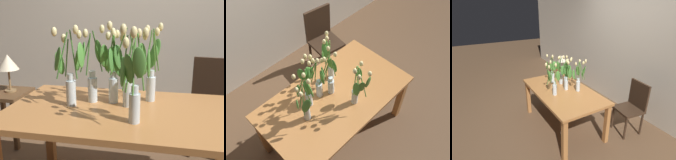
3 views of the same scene
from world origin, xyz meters
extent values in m
plane|color=brown|center=(0.00, 0.00, 0.00)|extent=(18.00, 18.00, 0.00)
cube|color=#B7753D|center=(0.00, 0.00, 0.72)|extent=(1.60, 0.90, 0.04)
cube|color=#B7753D|center=(0.74, -0.39, 0.35)|extent=(0.07, 0.07, 0.70)
cube|color=#B7753D|center=(-0.74, 0.39, 0.35)|extent=(0.07, 0.07, 0.70)
cube|color=#B7753D|center=(0.74, 0.39, 0.35)|extent=(0.07, 0.07, 0.70)
cylinder|color=silver|center=(0.16, 0.21, 0.83)|extent=(0.07, 0.07, 0.18)
cylinder|color=silver|center=(0.16, 0.21, 0.94)|extent=(0.04, 0.04, 0.05)
cylinder|color=silver|center=(0.16, 0.21, 0.80)|extent=(0.06, 0.06, 0.11)
cylinder|color=#56933D|center=(0.18, 0.26, 1.09)|extent=(0.03, 0.07, 0.29)
ellipsoid|color=#F4E093|center=(0.19, 0.29, 1.24)|extent=(0.04, 0.04, 0.06)
ellipsoid|color=#4C8E38|center=(0.16, 0.30, 1.05)|extent=(0.11, 0.05, 0.18)
cylinder|color=#56933D|center=(0.19, 0.27, 1.11)|extent=(0.05, 0.10, 0.32)
ellipsoid|color=#F4E093|center=(0.21, 0.31, 1.27)|extent=(0.04, 0.04, 0.06)
ellipsoid|color=#4C8E38|center=(0.18, 0.32, 1.10)|extent=(0.11, 0.06, 0.18)
cylinder|color=#56933D|center=(0.14, 0.24, 1.10)|extent=(0.04, 0.05, 0.31)
ellipsoid|color=#F4E093|center=(0.12, 0.26, 1.26)|extent=(0.04, 0.04, 0.06)
ellipsoid|color=#4C8E38|center=(0.09, 0.25, 1.08)|extent=(0.08, 0.08, 0.18)
cylinder|color=#56933D|center=(0.13, 0.20, 1.08)|extent=(0.05, 0.03, 0.27)
ellipsoid|color=#F4E093|center=(0.11, 0.19, 1.22)|extent=(0.04, 0.04, 0.06)
ellipsoid|color=#4C8E38|center=(0.11, 0.16, 1.03)|extent=(0.08, 0.08, 0.18)
cylinder|color=silver|center=(-0.10, 0.12, 0.83)|extent=(0.07, 0.07, 0.18)
cylinder|color=silver|center=(-0.10, 0.12, 0.94)|extent=(0.04, 0.04, 0.05)
cylinder|color=silver|center=(-0.10, 0.12, 0.80)|extent=(0.06, 0.06, 0.11)
cylinder|color=#478433|center=(-0.10, 0.15, 1.08)|extent=(0.01, 0.05, 0.28)
ellipsoid|color=#F4E093|center=(-0.10, 0.17, 1.22)|extent=(0.04, 0.04, 0.06)
ellipsoid|color=#4C8E38|center=(-0.13, 0.19, 1.06)|extent=(0.11, 0.04, 0.18)
cylinder|color=#478433|center=(-0.09, 0.18, 1.08)|extent=(0.02, 0.10, 0.27)
ellipsoid|color=#F4E093|center=(-0.09, 0.22, 1.22)|extent=(0.04, 0.04, 0.06)
ellipsoid|color=#4C8E38|center=(-0.12, 0.22, 1.03)|extent=(0.11, 0.04, 0.18)
cylinder|color=#478433|center=(-0.11, 0.19, 1.09)|extent=(0.03, 0.12, 0.27)
ellipsoid|color=#F4E093|center=(-0.13, 0.25, 1.23)|extent=(0.04, 0.04, 0.06)
ellipsoid|color=#4C8E38|center=(-0.15, 0.23, 1.03)|extent=(0.10, 0.05, 0.18)
cylinder|color=#478433|center=(-0.13, 0.15, 1.08)|extent=(0.05, 0.06, 0.27)
ellipsoid|color=#F4E093|center=(-0.15, 0.18, 1.21)|extent=(0.04, 0.04, 0.06)
ellipsoid|color=#4C8E38|center=(-0.17, 0.17, 1.07)|extent=(0.07, 0.09, 0.18)
cylinder|color=silver|center=(-0.25, 0.11, 0.83)|extent=(0.07, 0.07, 0.18)
cylinder|color=silver|center=(-0.25, 0.11, 0.94)|extent=(0.04, 0.04, 0.05)
cylinder|color=silver|center=(-0.25, 0.11, 0.80)|extent=(0.06, 0.06, 0.11)
cylinder|color=#3D752D|center=(-0.30, 0.13, 1.08)|extent=(0.10, 0.04, 0.27)
ellipsoid|color=#F4E093|center=(-0.35, 0.15, 1.22)|extent=(0.04, 0.04, 0.06)
ellipsoid|color=#4C8E38|center=(-0.35, 0.12, 1.05)|extent=(0.06, 0.09, 0.18)
cylinder|color=#3D752D|center=(-0.27, 0.10, 1.09)|extent=(0.04, 0.02, 0.30)
ellipsoid|color=#F4E093|center=(-0.29, 0.09, 1.24)|extent=(0.04, 0.04, 0.06)
ellipsoid|color=#4C8E38|center=(-0.30, 0.05, 1.10)|extent=(0.06, 0.11, 0.18)
cylinder|color=#3D752D|center=(-0.22, 0.16, 1.10)|extent=(0.05, 0.09, 0.31)
ellipsoid|color=#F4E093|center=(-0.20, 0.20, 1.26)|extent=(0.04, 0.04, 0.06)
ellipsoid|color=#4C8E38|center=(-0.23, 0.21, 1.10)|extent=(0.10, 0.07, 0.18)
cylinder|color=silver|center=(0.09, -0.20, 0.83)|extent=(0.07, 0.07, 0.18)
cylinder|color=silver|center=(0.09, -0.20, 0.94)|extent=(0.04, 0.04, 0.05)
cylinder|color=silver|center=(0.09, -0.20, 0.80)|extent=(0.06, 0.06, 0.11)
cylinder|color=#56933D|center=(0.09, -0.27, 1.11)|extent=(0.01, 0.13, 0.32)
ellipsoid|color=#F4E093|center=(0.10, -0.33, 1.28)|extent=(0.04, 0.04, 0.06)
ellipsoid|color=#4C8E38|center=(0.12, -0.31, 1.12)|extent=(0.08, 0.04, 0.17)
cylinder|color=#56933D|center=(0.12, -0.20, 1.10)|extent=(0.05, 0.01, 0.33)
ellipsoid|color=#F4E093|center=(0.14, -0.20, 1.27)|extent=(0.04, 0.04, 0.06)
ellipsoid|color=#4C8E38|center=(0.16, -0.17, 1.09)|extent=(0.03, 0.08, 0.17)
cylinder|color=#56933D|center=(0.07, -0.23, 1.08)|extent=(0.05, 0.07, 0.27)
ellipsoid|color=#F4E093|center=(0.05, -0.26, 1.22)|extent=(0.04, 0.04, 0.06)
ellipsoid|color=#4C8E38|center=(0.07, -0.28, 1.08)|extent=(0.09, 0.08, 0.17)
cylinder|color=#56933D|center=(0.05, -0.21, 1.11)|extent=(0.07, 0.04, 0.34)
ellipsoid|color=#F4E093|center=(0.03, -0.23, 1.29)|extent=(0.04, 0.04, 0.06)
ellipsoid|color=#4C8E38|center=(0.03, -0.26, 1.06)|extent=(0.06, 0.08, 0.17)
cylinder|color=silver|center=(0.01, 0.07, 0.83)|extent=(0.07, 0.07, 0.18)
cylinder|color=silver|center=(0.01, 0.07, 0.94)|extent=(0.04, 0.04, 0.05)
cylinder|color=silver|center=(0.01, 0.07, 0.80)|extent=(0.06, 0.06, 0.11)
cylinder|color=#3D752D|center=(-0.01, 0.09, 1.09)|extent=(0.04, 0.04, 0.29)
ellipsoid|color=#F4E093|center=(-0.03, 0.10, 1.23)|extent=(0.04, 0.04, 0.06)
ellipsoid|color=#427F33|center=(-0.06, 0.09, 1.08)|extent=(0.09, 0.07, 0.18)
cylinder|color=#3D752D|center=(-0.01, 0.10, 1.07)|extent=(0.05, 0.06, 0.26)
ellipsoid|color=#F4E093|center=(-0.04, 0.12, 1.21)|extent=(0.04, 0.04, 0.06)
ellipsoid|color=#427F33|center=(-0.06, 0.11, 1.02)|extent=(0.10, 0.06, 0.18)
cylinder|color=#3D752D|center=(0.05, 0.07, 1.09)|extent=(0.07, 0.01, 0.30)
ellipsoid|color=#F4E093|center=(0.08, 0.07, 1.24)|extent=(0.04, 0.04, 0.06)
ellipsoid|color=#427F33|center=(0.09, 0.09, 1.05)|extent=(0.03, 0.08, 0.18)
cylinder|color=#3D752D|center=(-0.06, 0.08, 1.11)|extent=(0.12, 0.03, 0.33)
ellipsoid|color=#F4E093|center=(-0.12, 0.09, 1.29)|extent=(0.04, 0.04, 0.06)
ellipsoid|color=#427F33|center=(-0.10, 0.06, 1.06)|extent=(0.05, 0.08, 0.17)
cylinder|color=silver|center=(-0.37, 0.00, 0.83)|extent=(0.07, 0.07, 0.18)
cylinder|color=silver|center=(-0.37, 0.00, 0.94)|extent=(0.04, 0.04, 0.05)
cylinder|color=silver|center=(-0.37, 0.00, 0.80)|extent=(0.06, 0.06, 0.11)
cylinder|color=#3D752D|center=(-0.40, 0.02, 1.07)|extent=(0.05, 0.03, 0.26)
ellipsoid|color=#F4E093|center=(-0.42, 0.03, 1.20)|extent=(0.04, 0.04, 0.06)
ellipsoid|color=#4C8E38|center=(-0.45, 0.01, 1.04)|extent=(0.07, 0.11, 0.18)
cylinder|color=#3D752D|center=(-0.41, -0.04, 1.10)|extent=(0.07, 0.07, 0.31)
ellipsoid|color=#F4E093|center=(-0.45, -0.07, 1.26)|extent=(0.04, 0.04, 0.06)
ellipsoid|color=#4C8E38|center=(-0.42, -0.08, 1.08)|extent=(0.11, 0.09, 0.18)
cylinder|color=#3D752D|center=(-0.34, -0.01, 1.10)|extent=(0.05, 0.02, 0.33)
ellipsoid|color=#F4E093|center=(-0.32, -0.02, 1.27)|extent=(0.04, 0.04, 0.06)
ellipsoid|color=#4C8E38|center=(-0.29, 0.00, 1.10)|extent=(0.06, 0.10, 0.18)
cube|color=#382619|center=(0.72, 0.90, 0.45)|extent=(0.45, 0.45, 0.04)
cylinder|color=#382619|center=(0.86, 0.70, 0.21)|extent=(0.04, 0.04, 0.43)
cylinder|color=#382619|center=(0.52, 0.75, 0.21)|extent=(0.04, 0.04, 0.43)
cylinder|color=#382619|center=(0.91, 1.04, 0.21)|extent=(0.04, 0.04, 0.43)
cylinder|color=#382619|center=(0.57, 1.09, 0.21)|extent=(0.04, 0.04, 0.43)
cube|color=#382619|center=(0.74, 1.07, 0.70)|extent=(0.40, 0.09, 0.46)
camera|label=1|loc=(0.25, -1.64, 1.39)|focal=42.03mm
camera|label=2|loc=(-1.12, -1.15, 2.93)|focal=41.46mm
camera|label=3|loc=(2.42, -1.37, 2.11)|focal=28.45mm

